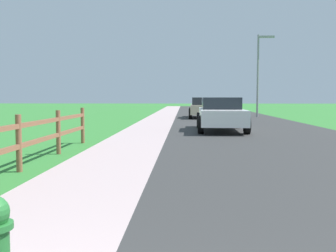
{
  "coord_description": "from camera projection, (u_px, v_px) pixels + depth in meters",
  "views": [
    {
      "loc": [
        0.61,
        -0.9,
        1.41
      ],
      "look_at": [
        0.27,
        7.39,
        0.8
      ],
      "focal_mm": 42.8,
      "sensor_mm": 36.0,
      "label": 1
    }
  ],
  "objects": [
    {
      "name": "ground_plane",
      "position": [
        175.0,
        119.0,
        25.94
      ],
      "size": [
        120.0,
        120.0,
        0.0
      ],
      "primitive_type": "plane",
      "color": "#337D33"
    },
    {
      "name": "road_asphalt",
      "position": [
        226.0,
        117.0,
        27.79
      ],
      "size": [
        7.0,
        66.0,
        0.01
      ],
      "primitive_type": "cube",
      "color": "#343434",
      "rests_on": "ground"
    },
    {
      "name": "curb_concrete",
      "position": [
        133.0,
        117.0,
        28.05
      ],
      "size": [
        6.0,
        66.0,
        0.01
      ],
      "primitive_type": "cube",
      "color": "#BAA2A3",
      "rests_on": "ground"
    },
    {
      "name": "grass_verge",
      "position": [
        112.0,
        117.0,
        28.11
      ],
      "size": [
        5.0,
        66.0,
        0.0
      ],
      "primitive_type": "cube",
      "color": "#337D33",
      "rests_on": "ground"
    },
    {
      "name": "parked_suv_white",
      "position": [
        221.0,
        114.0,
        16.72
      ],
      "size": [
        2.04,
        4.91,
        1.39
      ],
      "color": "white",
      "rests_on": "ground"
    },
    {
      "name": "parked_car_beige",
      "position": [
        204.0,
        107.0,
        26.97
      ],
      "size": [
        2.11,
        4.8,
        1.37
      ],
      "color": "#C6B793",
      "rests_on": "ground"
    },
    {
      "name": "street_lamp",
      "position": [
        260.0,
        68.0,
        27.9
      ],
      "size": [
        1.17,
        0.2,
        5.72
      ],
      "color": "gray",
      "rests_on": "ground"
    }
  ]
}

